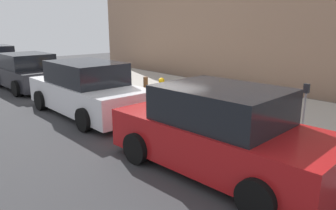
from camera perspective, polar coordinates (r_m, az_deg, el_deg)
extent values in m
plane|color=#333335|center=(10.27, -2.17, -1.33)|extent=(40.00, 40.00, 0.00)
cube|color=#ADA89E|center=(11.94, 7.15, 1.14)|extent=(18.00, 5.00, 0.14)
cube|color=#59601E|center=(8.77, 14.30, -1.60)|extent=(0.39, 0.25, 0.58)
cube|color=black|center=(8.77, 14.30, -1.60)|extent=(0.40, 0.05, 0.59)
cylinder|color=gray|center=(8.58, 15.36, 0.88)|extent=(0.02, 0.02, 0.26)
cylinder|color=gray|center=(8.76, 13.59, 1.26)|extent=(0.02, 0.02, 0.26)
cylinder|color=black|center=(8.64, 14.52, 1.92)|extent=(0.33, 0.02, 0.02)
cylinder|color=black|center=(8.76, 15.10, -3.49)|extent=(0.04, 0.02, 0.04)
cylinder|color=black|center=(8.94, 13.30, -3.02)|extent=(0.04, 0.02, 0.04)
cube|color=red|center=(9.08, 11.63, -0.99)|extent=(0.49, 0.30, 0.55)
cube|color=black|center=(9.08, 11.63, -0.99)|extent=(0.48, 0.09, 0.56)
cylinder|color=gray|center=(8.88, 12.68, 0.58)|extent=(0.02, 0.02, 0.04)
cylinder|color=gray|center=(9.14, 10.80, 1.07)|extent=(0.02, 0.02, 0.04)
cylinder|color=black|center=(9.01, 11.73, 0.95)|extent=(0.41, 0.06, 0.02)
cylinder|color=black|center=(9.02, 12.52, -2.82)|extent=(0.05, 0.02, 0.04)
cylinder|color=black|center=(9.29, 10.62, -2.23)|extent=(0.05, 0.02, 0.04)
cube|color=maroon|center=(9.35, 8.71, -0.55)|extent=(0.42, 0.22, 0.51)
cube|color=black|center=(9.35, 8.71, -0.55)|extent=(0.42, 0.04, 0.52)
cylinder|color=gray|center=(9.17, 9.62, 0.90)|extent=(0.02, 0.02, 0.04)
cylinder|color=gray|center=(9.39, 7.95, 1.28)|extent=(0.02, 0.02, 0.04)
cylinder|color=black|center=(9.28, 8.78, 1.22)|extent=(0.36, 0.03, 0.02)
cylinder|color=black|center=(9.30, 9.51, -2.16)|extent=(0.04, 0.02, 0.04)
cylinder|color=black|center=(9.52, 7.82, -1.70)|extent=(0.04, 0.02, 0.04)
cube|color=#9EA0A8|center=(9.73, 6.81, 0.86)|extent=(0.43, 0.19, 0.76)
cube|color=black|center=(9.73, 6.81, 0.86)|extent=(0.44, 0.04, 0.78)
cylinder|color=gray|center=(9.51, 7.73, 3.46)|extent=(0.02, 0.02, 0.19)
cylinder|color=gray|center=(9.75, 6.07, 3.78)|extent=(0.02, 0.02, 0.19)
cylinder|color=black|center=(9.61, 6.91, 4.19)|extent=(0.37, 0.03, 0.02)
cylinder|color=black|center=(9.70, 7.59, -1.40)|extent=(0.04, 0.02, 0.04)
cylinder|color=black|center=(9.94, 5.93, -0.96)|extent=(0.04, 0.02, 0.04)
cube|color=#0F606B|center=(10.08, 4.33, 0.80)|extent=(0.47, 0.26, 0.56)
cube|color=black|center=(10.08, 4.33, 0.80)|extent=(0.47, 0.08, 0.57)
cylinder|color=gray|center=(9.85, 5.13, 2.94)|extent=(0.02, 0.02, 0.27)
cylinder|color=gray|center=(10.14, 3.63, 3.30)|extent=(0.02, 0.02, 0.27)
cylinder|color=black|center=(9.97, 4.39, 3.89)|extent=(0.40, 0.05, 0.02)
cylinder|color=black|center=(10.00, 5.07, -0.85)|extent=(0.05, 0.02, 0.04)
cylinder|color=black|center=(10.29, 3.56, -0.38)|extent=(0.05, 0.02, 0.04)
cube|color=navy|center=(10.47, 2.38, 1.61)|extent=(0.45, 0.26, 0.65)
cube|color=black|center=(10.47, 2.38, 1.61)|extent=(0.44, 0.08, 0.67)
cylinder|color=gray|center=(10.26, 3.04, 3.31)|extent=(0.02, 0.02, 0.04)
cylinder|color=gray|center=(10.54, 1.77, 3.62)|extent=(0.02, 0.02, 0.04)
cylinder|color=black|center=(10.40, 2.40, 3.58)|extent=(0.37, 0.06, 0.02)
cylinder|color=black|center=(10.40, 3.01, -0.21)|extent=(0.05, 0.02, 0.04)
cylinder|color=black|center=(10.69, 1.73, 0.20)|extent=(0.05, 0.02, 0.04)
cylinder|color=#D89E0C|center=(11.10, -1.15, 2.39)|extent=(0.20, 0.20, 0.67)
sphere|color=#D89E0C|center=(11.03, -1.16, 4.35)|extent=(0.21, 0.21, 0.21)
cylinder|color=#D89E0C|center=(11.20, -1.65, 2.68)|extent=(0.09, 0.10, 0.09)
cylinder|color=#D89E0C|center=(10.98, -0.64, 2.44)|extent=(0.09, 0.10, 0.09)
cylinder|color=brown|center=(11.54, -4.00, 3.11)|extent=(0.17, 0.17, 0.79)
cylinder|color=slate|center=(8.27, 23.08, -1.58)|extent=(0.05, 0.05, 1.05)
cube|color=#1E2328|center=(8.13, 23.51, 2.73)|extent=(0.12, 0.09, 0.22)
cube|color=#AD1619|center=(6.22, 9.22, -6.46)|extent=(4.48, 2.12, 0.81)
cube|color=black|center=(6.00, 9.50, 0.09)|extent=(2.37, 1.85, 0.66)
cylinder|color=black|center=(6.55, -5.63, -7.69)|extent=(0.65, 0.26, 0.64)
cylinder|color=black|center=(7.80, 5.22, -4.03)|extent=(0.65, 0.26, 0.64)
cylinder|color=black|center=(4.95, 15.53, -15.86)|extent=(0.65, 0.26, 0.64)
cylinder|color=black|center=(6.51, 24.02, -9.05)|extent=(0.65, 0.26, 0.64)
cube|color=silver|center=(10.29, -14.24, 1.59)|extent=(4.79, 1.87, 0.81)
cube|color=black|center=(10.16, -14.50, 5.63)|extent=(2.50, 1.69, 0.66)
cylinder|color=black|center=(11.30, -21.79, 0.77)|extent=(0.64, 0.23, 0.64)
cylinder|color=black|center=(12.03, -13.73, 2.16)|extent=(0.64, 0.23, 0.64)
cylinder|color=black|center=(8.68, -14.74, -2.55)|extent=(0.64, 0.23, 0.64)
cylinder|color=black|center=(9.61, -5.17, -0.50)|extent=(0.64, 0.23, 0.64)
cube|color=black|center=(15.26, -23.75, 4.74)|extent=(4.33, 2.04, 0.75)
cube|color=black|center=(15.18, -24.01, 7.27)|extent=(2.28, 1.81, 0.61)
cylinder|color=black|center=(16.85, -22.23, 4.89)|extent=(0.65, 0.24, 0.64)
cylinder|color=black|center=(13.77, -25.42, 2.67)|extent=(0.65, 0.24, 0.64)
cylinder|color=black|center=(14.45, -18.31, 3.83)|extent=(0.65, 0.24, 0.64)
cylinder|color=black|center=(21.82, -26.63, 6.36)|extent=(0.65, 0.26, 0.64)
cylinder|color=black|center=(19.26, -24.96, 5.68)|extent=(0.65, 0.26, 0.64)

